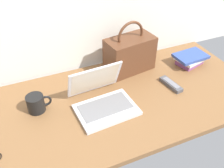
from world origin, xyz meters
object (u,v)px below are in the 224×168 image
object	(u,v)px
laptop	(102,99)
handbag	(130,54)
remote_control_near	(171,84)
book_stack	(190,59)
coffee_mug	(36,103)

from	to	relation	value
laptop	handbag	xyz separation A→B (m)	(0.29, 0.26, 0.07)
remote_control_near	handbag	xyz separation A→B (m)	(-0.15, 0.26, 0.10)
handbag	book_stack	bearing A→B (deg)	-14.67
book_stack	handbag	bearing A→B (deg)	165.33
laptop	remote_control_near	distance (m)	0.44
handbag	book_stack	size ratio (longest dim) A/B	1.52
handbag	book_stack	distance (m)	0.42
remote_control_near	coffee_mug	bearing A→B (deg)	172.25
coffee_mug	remote_control_near	bearing A→B (deg)	-7.75
book_stack	remote_control_near	bearing A→B (deg)	-148.12
remote_control_near	handbag	world-z (taller)	handbag
coffee_mug	book_stack	size ratio (longest dim) A/B	0.60
coffee_mug	book_stack	xyz separation A→B (m)	(1.02, 0.05, -0.01)
coffee_mug	handbag	size ratio (longest dim) A/B	0.39
coffee_mug	handbag	xyz separation A→B (m)	(0.62, 0.15, 0.07)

